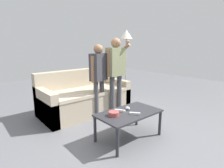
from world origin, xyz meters
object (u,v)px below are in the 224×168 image
player_right (116,67)px  game_remote_wand_far (120,111)px  game_remote_wand_near (135,113)px  coffee_table (129,115)px  player_center (99,73)px  couch (84,98)px  snack_bowl (114,114)px  floor_lamp (126,41)px  game_remote_nunchuk (127,108)px

player_right → game_remote_wand_far: size_ratio=9.72×
game_remote_wand_near → game_remote_wand_far: same height
coffee_table → player_right: size_ratio=0.63×
coffee_table → player_center: bearing=80.7°
couch → snack_bowl: (-0.36, -1.39, 0.15)m
coffee_table → player_right: 1.21m
floor_lamp → coffee_table: bearing=-132.9°
coffee_table → game_remote_wand_near: game_remote_wand_near is taller
player_center → game_remote_wand_near: 1.20m
coffee_table → floor_lamp: (1.33, 1.43, 1.14)m
floor_lamp → player_right: (-0.79, -0.52, -0.54)m
floor_lamp → game_remote_wand_far: floor_lamp is taller
couch → game_remote_wand_near: (-0.10, -1.56, 0.13)m
couch → player_right: size_ratio=1.19×
player_center → game_remote_wand_near: (-0.16, -1.09, -0.46)m
game_remote_wand_far → player_right: bearing=52.1°
snack_bowl → floor_lamp: floor_lamp is taller
game_remote_wand_near → game_remote_wand_far: size_ratio=0.89×
coffee_table → player_center: (0.16, 0.97, 0.53)m
coffee_table → game_remote_wand_far: bearing=127.8°
game_remote_nunchuk → player_center: bearing=83.9°
game_remote_wand_far → player_center: bearing=74.1°
couch → coffee_table: size_ratio=1.88×
player_center → game_remote_nunchuk: bearing=-96.1°
game_remote_wand_near → game_remote_wand_far: (-0.09, 0.23, -0.00)m
couch → game_remote_nunchuk: bearing=-91.4°
snack_bowl → game_remote_nunchuk: (0.33, 0.05, -0.01)m
coffee_table → floor_lamp: size_ratio=0.55×
game_remote_nunchuk → game_remote_wand_near: (-0.07, -0.22, -0.01)m
coffee_table → game_remote_wand_far: (-0.09, 0.11, 0.07)m
player_center → game_remote_wand_far: player_center is taller
game_remote_nunchuk → player_center: size_ratio=0.06×
game_remote_wand_near → player_right: bearing=62.5°
player_center → player_right: 0.39m
floor_lamp → player_center: size_ratio=1.24×
game_remote_wand_far → snack_bowl: bearing=-159.1°
couch → game_remote_wand_far: couch is taller
game_remote_wand_far → game_remote_wand_near: bearing=-69.7°
couch → game_remote_wand_far: (-0.18, -1.33, 0.13)m
couch → game_remote_wand_far: 1.34m
couch → game_remote_wand_near: 1.57m
coffee_table → snack_bowl: snack_bowl is taller
player_center → player_right: (0.38, -0.07, 0.08)m
game_remote_nunchuk → game_remote_wand_far: size_ratio=0.55×
coffee_table → couch: bearing=86.2°
snack_bowl → game_remote_wand_near: snack_bowl is taller
couch → game_remote_nunchuk: size_ratio=20.87×
snack_bowl → game_remote_wand_near: 0.31m
snack_bowl → player_right: (0.80, 0.86, 0.52)m
coffee_table → player_center: player_center is taller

